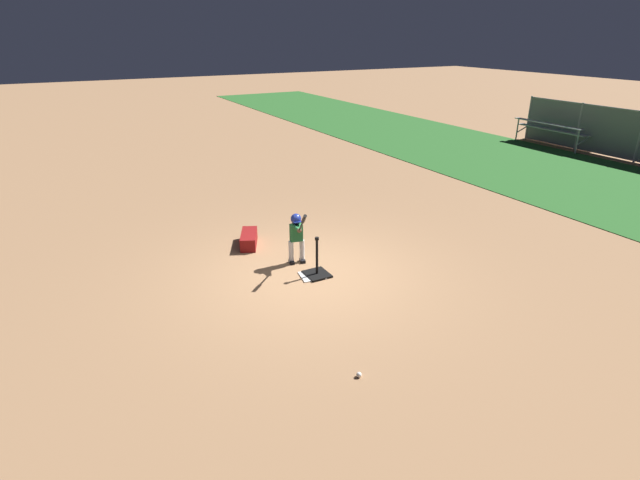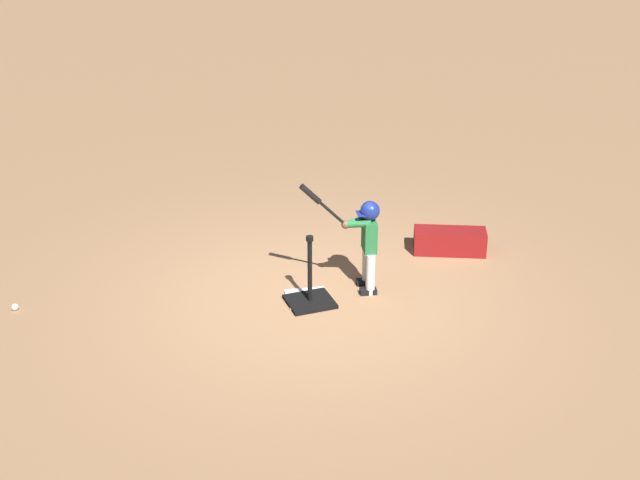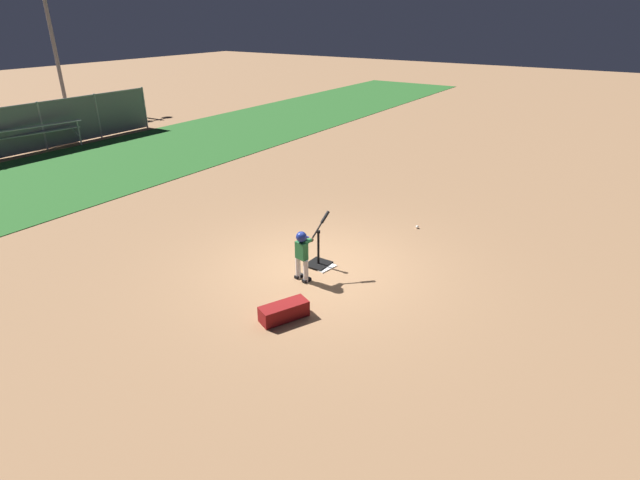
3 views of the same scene
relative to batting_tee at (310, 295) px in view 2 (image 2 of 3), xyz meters
name	(u,v)px [view 2 (image 2 of 3)]	position (x,y,z in m)	size (l,w,h in m)	color
ground_plane	(315,298)	(-0.09, -0.10, -0.10)	(90.00, 90.00, 0.00)	#99704C
home_plate	(308,298)	(-0.01, -0.10, -0.09)	(0.44, 0.44, 0.02)	white
batting_tee	(310,295)	(0.00, 0.00, 0.00)	(0.48, 0.43, 0.78)	black
batter_child	(366,234)	(-0.66, -0.09, 0.56)	(0.84, 0.36, 1.26)	silver
baseball	(15,307)	(2.92, -0.93, -0.06)	(0.07, 0.07, 0.07)	white
equipment_bag	(450,241)	(-1.97, -0.61, 0.04)	(0.84, 0.32, 0.28)	maroon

